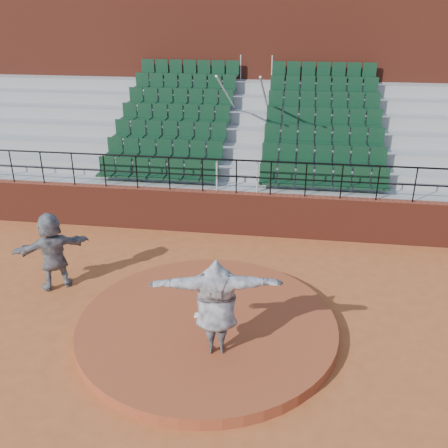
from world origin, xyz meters
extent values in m
plane|color=#AA5226|center=(0.00, 0.00, 0.00)|extent=(90.00, 90.00, 0.00)
cylinder|color=#954021|center=(0.00, 0.00, 0.12)|extent=(5.50, 5.50, 0.25)
cube|color=white|center=(0.00, 0.15, 0.27)|extent=(0.60, 0.15, 0.03)
cube|color=maroon|center=(0.00, 5.00, 0.65)|extent=(24.00, 0.30, 1.30)
cylinder|color=black|center=(0.00, 5.00, 2.30)|extent=(24.00, 0.05, 0.05)
cylinder|color=black|center=(0.00, 5.00, 1.80)|extent=(24.00, 0.04, 0.04)
cylinder|color=black|center=(-7.00, 5.00, 1.80)|extent=(0.04, 0.04, 1.00)
cylinder|color=black|center=(-6.00, 5.00, 1.80)|extent=(0.04, 0.04, 1.00)
cylinder|color=black|center=(-5.00, 5.00, 1.80)|extent=(0.04, 0.04, 1.00)
cylinder|color=black|center=(-4.00, 5.00, 1.80)|extent=(0.04, 0.04, 1.00)
cylinder|color=black|center=(-3.00, 5.00, 1.80)|extent=(0.04, 0.04, 1.00)
cylinder|color=black|center=(-2.00, 5.00, 1.80)|extent=(0.04, 0.04, 1.00)
cylinder|color=black|center=(-1.00, 5.00, 1.80)|extent=(0.04, 0.04, 1.00)
cylinder|color=black|center=(0.00, 5.00, 1.80)|extent=(0.04, 0.04, 1.00)
cylinder|color=black|center=(1.00, 5.00, 1.80)|extent=(0.04, 0.04, 1.00)
cylinder|color=black|center=(2.00, 5.00, 1.80)|extent=(0.04, 0.04, 1.00)
cylinder|color=black|center=(3.00, 5.00, 1.80)|extent=(0.04, 0.04, 1.00)
cylinder|color=black|center=(4.00, 5.00, 1.80)|extent=(0.04, 0.04, 1.00)
cylinder|color=black|center=(5.00, 5.00, 1.80)|extent=(0.04, 0.04, 1.00)
cube|color=gray|center=(0.00, 5.58, 0.65)|extent=(24.00, 0.85, 1.30)
cube|color=#11331D|center=(-2.53, 5.59, 1.66)|extent=(3.85, 0.48, 0.72)
cube|color=#11331D|center=(2.53, 5.59, 1.66)|extent=(3.85, 0.48, 0.72)
cube|color=gray|center=(0.00, 6.43, 0.85)|extent=(24.00, 0.85, 1.70)
cube|color=#11331D|center=(-2.53, 6.44, 2.06)|extent=(3.85, 0.48, 0.72)
cube|color=#11331D|center=(2.53, 6.44, 2.06)|extent=(3.85, 0.48, 0.72)
cube|color=gray|center=(0.00, 7.28, 1.05)|extent=(24.00, 0.85, 2.10)
cube|color=#11331D|center=(-2.53, 7.29, 2.46)|extent=(3.85, 0.48, 0.72)
cube|color=#11331D|center=(2.53, 7.29, 2.46)|extent=(3.85, 0.48, 0.72)
cube|color=gray|center=(0.00, 8.12, 1.25)|extent=(24.00, 0.85, 2.50)
cube|color=#11331D|center=(-2.53, 8.13, 2.86)|extent=(3.85, 0.48, 0.72)
cube|color=#11331D|center=(2.53, 8.13, 2.86)|extent=(3.85, 0.48, 0.72)
cube|color=gray|center=(0.00, 8.97, 1.45)|extent=(24.00, 0.85, 2.90)
cube|color=#11331D|center=(-2.53, 8.98, 3.26)|extent=(3.85, 0.48, 0.72)
cube|color=#11331D|center=(2.53, 8.98, 3.26)|extent=(3.85, 0.48, 0.72)
cube|color=gray|center=(0.00, 9.82, 1.65)|extent=(24.00, 0.85, 3.30)
cube|color=#11331D|center=(-2.53, 9.83, 3.66)|extent=(3.85, 0.48, 0.72)
cube|color=#11331D|center=(2.53, 9.83, 3.66)|extent=(3.85, 0.48, 0.72)
cube|color=gray|center=(0.00, 10.68, 1.85)|extent=(24.00, 0.85, 3.70)
cube|color=#11331D|center=(-2.53, 10.69, 4.06)|extent=(3.85, 0.48, 0.72)
cube|color=#11331D|center=(2.53, 10.69, 4.06)|extent=(3.85, 0.48, 0.72)
cylinder|color=silver|center=(-0.60, 8.12, 3.40)|extent=(0.06, 5.97, 2.46)
cylinder|color=silver|center=(0.60, 8.12, 3.40)|extent=(0.06, 5.97, 2.46)
cube|color=maroon|center=(0.00, 12.60, 3.55)|extent=(24.00, 3.00, 7.10)
imported|color=black|center=(0.34, -0.90, 1.24)|extent=(2.52, 1.04, 1.99)
imported|color=black|center=(-3.99, 1.27, 0.98)|extent=(1.83, 1.49, 1.96)
camera|label=1|loc=(1.62, -8.69, 6.46)|focal=40.00mm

